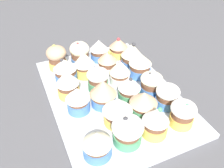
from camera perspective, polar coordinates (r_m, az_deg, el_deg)
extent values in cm
cube|color=#4C4C51|center=(65.76, 0.00, -3.90)|extent=(180.00, 180.00, 3.00)
cube|color=silver|center=(64.37, 0.00, -2.51)|extent=(45.23, 31.95, 1.20)
cylinder|color=#EFC651|center=(74.35, -12.68, 4.51)|extent=(5.25, 5.25, 2.46)
cylinder|color=brown|center=(73.28, -12.89, 5.82)|extent=(4.88, 4.88, 1.56)
ellipsoid|color=tan|center=(72.23, -13.12, 7.18)|extent=(5.84, 5.84, 4.24)
sphere|color=#EAD64C|center=(71.73, -13.60, 8.70)|extent=(0.96, 0.96, 0.96)
cylinder|color=#477AC6|center=(68.41, -10.77, 1.68)|extent=(6.03, 6.03, 2.79)
cylinder|color=brown|center=(67.19, -10.98, 3.13)|extent=(5.79, 5.79, 1.47)
cone|color=white|center=(66.00, -11.21, 4.65)|extent=(6.39, 6.39, 2.83)
sphere|color=#333338|center=(65.41, -11.89, 5.56)|extent=(0.88, 0.88, 0.88)
cylinder|color=#EFC651|center=(63.30, -10.21, -1.79)|extent=(5.50, 5.50, 2.65)
cylinder|color=brown|center=(62.01, -10.42, -0.34)|extent=(5.19, 5.19, 1.47)
cone|color=white|center=(60.48, -10.69, 1.55)|extent=(5.88, 5.88, 3.63)
cylinder|color=#477AC6|center=(58.85, -7.89, -5.21)|extent=(5.45, 5.45, 2.61)
cylinder|color=brown|center=(57.57, -8.05, -3.84)|extent=(4.79, 4.79, 1.19)
cone|color=white|center=(56.18, -8.24, -2.24)|extent=(5.88, 5.88, 3.05)
cylinder|color=#477AC6|center=(50.13, -3.48, -15.41)|extent=(5.84, 5.84, 2.29)
cylinder|color=brown|center=(48.79, -3.55, -14.25)|extent=(5.24, 5.24, 1.04)
cone|color=#F4EDC6|center=(47.19, -3.65, -12.75)|extent=(5.97, 5.97, 3.03)
cylinder|color=#477AC6|center=(74.63, -7.48, 5.46)|extent=(5.51, 5.51, 2.73)
cylinder|color=brown|center=(73.49, -7.62, 6.87)|extent=(5.25, 5.25, 1.59)
ellipsoid|color=#F4EDC6|center=(72.45, -7.75, 8.26)|extent=(5.81, 5.81, 4.19)
sphere|color=red|center=(71.11, -8.12, 9.43)|extent=(0.85, 0.85, 0.85)
cylinder|color=#EFC651|center=(69.74, -6.43, 2.94)|extent=(5.30, 5.30, 2.74)
cylinder|color=brown|center=(68.64, -6.54, 4.26)|extent=(4.78, 4.78, 1.15)
cone|color=#F4EDC6|center=(67.26, -6.70, 6.04)|extent=(5.91, 5.91, 3.92)
cylinder|color=#4C9E6B|center=(64.42, -3.29, -0.24)|extent=(5.38, 5.38, 2.80)
cylinder|color=brown|center=(63.24, -3.36, 1.12)|extent=(5.00, 5.00, 1.04)
ellipsoid|color=white|center=(62.34, -3.41, 2.22)|extent=(5.85, 5.85, 3.25)
cylinder|color=#477AC6|center=(59.97, -2.04, -3.92)|extent=(6.10, 6.10, 2.40)
cylinder|color=brown|center=(58.83, -2.08, -2.68)|extent=(5.77, 5.77, 1.04)
cone|color=tan|center=(57.21, -2.13, -0.79)|extent=(6.68, 6.68, 3.98)
cylinder|color=#EFC651|center=(55.63, 1.25, -8.17)|extent=(6.18, 6.18, 2.33)
cylinder|color=brown|center=(54.27, 1.28, -6.79)|extent=(5.86, 5.86, 1.46)
cone|color=white|center=(52.54, 1.32, -4.89)|extent=(6.81, 6.81, 3.48)
cylinder|color=#4C9E6B|center=(52.09, 3.60, -12.57)|extent=(6.00, 6.00, 2.28)
cylinder|color=brown|center=(50.83, 3.67, -11.40)|extent=(5.40, 5.40, 1.00)
ellipsoid|color=white|center=(49.51, 3.75, -10.09)|extent=(6.69, 6.69, 4.17)
sphere|color=#333338|center=(48.29, 3.24, -8.28)|extent=(1.06, 1.06, 1.06)
cylinder|color=#477AC6|center=(76.91, -3.05, 6.64)|extent=(5.37, 5.37, 2.29)
cylinder|color=brown|center=(75.98, -3.09, 7.79)|extent=(5.14, 5.14, 1.29)
cone|color=white|center=(74.88, -3.15, 9.25)|extent=(5.72, 5.72, 3.16)
cylinder|color=white|center=(70.72, -1.07, 3.64)|extent=(5.46, 5.46, 2.50)
cylinder|color=brown|center=(69.58, -1.09, 5.02)|extent=(4.92, 4.92, 1.56)
cone|color=tan|center=(68.34, -1.12, 6.64)|extent=(5.56, 5.56, 3.08)
sphere|color=#EAD64C|center=(67.44, -0.61, 7.57)|extent=(0.94, 0.94, 0.94)
cylinder|color=white|center=(66.86, 1.84, 1.19)|extent=(5.44, 5.44, 2.29)
cylinder|color=brown|center=(65.83, 1.87, 2.37)|extent=(4.87, 4.87, 1.14)
cone|color=#F4EDC6|center=(64.44, 1.91, 4.12)|extent=(5.78, 5.78, 3.71)
sphere|color=pink|center=(63.25, 1.82, 5.30)|extent=(0.71, 0.71, 0.71)
cylinder|color=#4C9E6B|center=(61.80, 4.05, -2.59)|extent=(5.49, 5.49, 2.22)
cylinder|color=brown|center=(60.69, 4.13, -1.36)|extent=(5.05, 5.05, 1.24)
cone|color=white|center=(59.35, 4.22, 0.22)|extent=(5.71, 5.71, 3.01)
sphere|color=#333338|center=(58.30, 4.46, 1.11)|extent=(0.91, 0.91, 0.91)
cylinder|color=#4C9E6B|center=(57.77, 7.26, -6.16)|extent=(6.07, 6.07, 2.61)
cylinder|color=brown|center=(56.48, 7.41, -4.80)|extent=(5.57, 5.57, 1.13)
cone|color=tan|center=(55.09, 7.58, -3.23)|extent=(6.55, 6.55, 3.02)
cylinder|color=#EFC651|center=(54.11, 9.98, -10.52)|extent=(5.62, 5.62, 2.52)
cylinder|color=brown|center=(52.61, 10.22, -9.05)|extent=(5.09, 5.09, 1.56)
cone|color=white|center=(50.91, 10.52, -7.23)|extent=(5.77, 5.77, 3.21)
sphere|color=#4CB266|center=(50.04, 11.34, -6.00)|extent=(0.97, 0.97, 0.97)
cylinder|color=#EFC651|center=(78.45, 1.53, 7.39)|extent=(5.77, 5.77, 2.33)
cylinder|color=brown|center=(77.59, 1.55, 8.47)|extent=(5.31, 5.31, 1.06)
cone|color=tan|center=(76.63, 1.57, 9.75)|extent=(5.83, 5.83, 2.89)
sphere|color=red|center=(75.82, 1.53, 10.52)|extent=(1.05, 1.05, 1.05)
cylinder|color=#477AC6|center=(73.75, 4.56, 5.03)|extent=(5.88, 5.88, 2.27)
cylinder|color=brown|center=(72.71, 4.63, 6.29)|extent=(5.65, 5.65, 1.58)
cone|color=#F4EDC6|center=(71.29, 4.74, 8.17)|extent=(6.27, 6.27, 3.94)
sphere|color=#333338|center=(70.18, 5.14, 9.31)|extent=(1.20, 1.20, 1.20)
cylinder|color=#477AC6|center=(69.89, 6.52, 2.96)|extent=(6.18, 6.18, 2.62)
cylinder|color=brown|center=(68.72, 6.65, 4.37)|extent=(5.83, 5.83, 1.54)
cone|color=#F4EDC6|center=(67.46, 6.79, 6.01)|extent=(6.45, 6.45, 3.11)
cylinder|color=#477AC6|center=(64.07, 9.11, -1.28)|extent=(5.53, 5.53, 2.29)
cylinder|color=brown|center=(62.93, 9.28, 0.02)|extent=(5.21, 5.21, 1.40)
ellipsoid|color=#F4EDC6|center=(61.94, 9.43, 1.20)|extent=(5.79, 5.79, 3.12)
sphere|color=#333338|center=(61.18, 8.99, 2.43)|extent=(0.69, 0.69, 0.69)
cylinder|color=#477AC6|center=(61.29, 12.72, -4.03)|extent=(5.59, 5.59, 2.27)
cylinder|color=brown|center=(60.18, 12.94, -2.82)|extent=(5.24, 5.24, 1.17)
ellipsoid|color=white|center=(59.20, 13.15, -1.70)|extent=(5.85, 5.85, 3.15)
cylinder|color=#EFC651|center=(57.42, 16.03, -8.15)|extent=(5.36, 5.36, 2.48)
cylinder|color=brown|center=(56.10, 16.37, -6.80)|extent=(5.03, 5.03, 1.32)
ellipsoid|color=white|center=(55.00, 16.66, -5.61)|extent=(5.79, 5.79, 3.18)
sphere|color=#4CB266|center=(53.86, 17.41, -4.74)|extent=(0.68, 0.68, 0.68)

